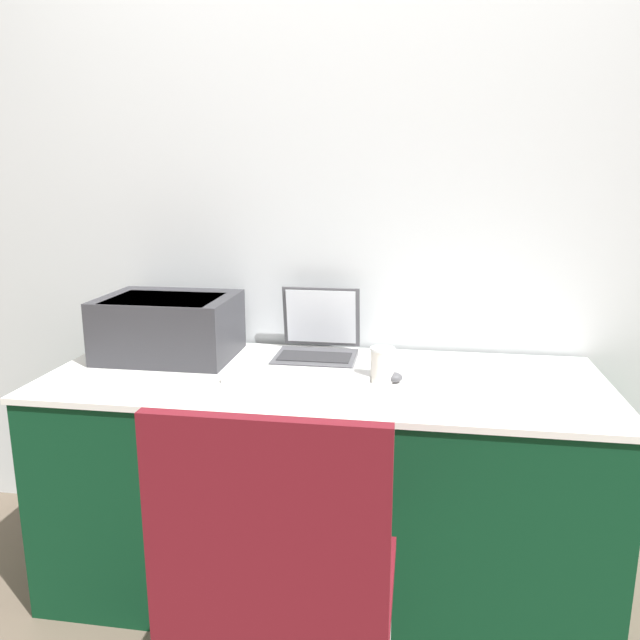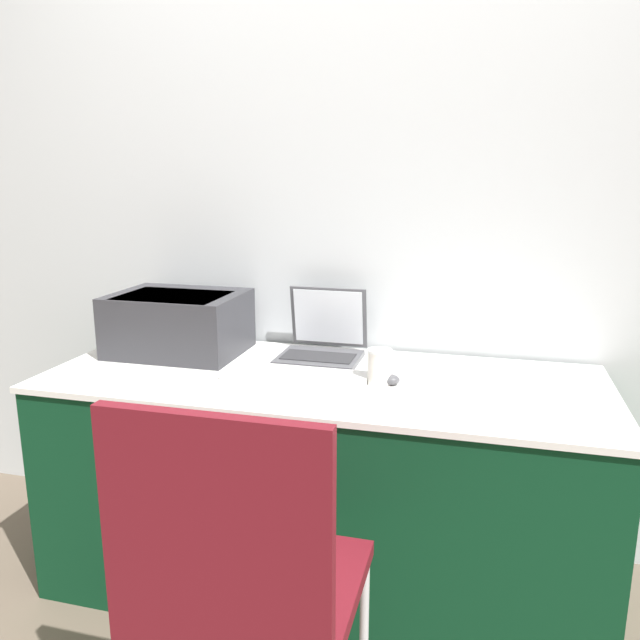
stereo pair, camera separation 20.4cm
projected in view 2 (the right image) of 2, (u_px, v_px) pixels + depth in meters
wall_back at (350, 203)px, 2.30m from camera, size 8.00×0.05×2.60m
table at (322, 481)px, 2.13m from camera, size 1.82×0.72×0.76m
printer at (178, 321)px, 2.29m from camera, size 0.47×0.36×0.22m
laptop_left at (323, 343)px, 2.25m from camera, size 0.29×0.28×0.24m
external_keyboard at (296, 376)px, 2.02m from camera, size 0.47×0.16×0.02m
coffee_cup at (379, 367)px, 1.96m from camera, size 0.08×0.08×0.11m
mouse at (390, 380)px, 1.96m from camera, size 0.06×0.05×0.03m
chair at (241, 575)px, 1.32m from camera, size 0.47×0.45×0.98m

